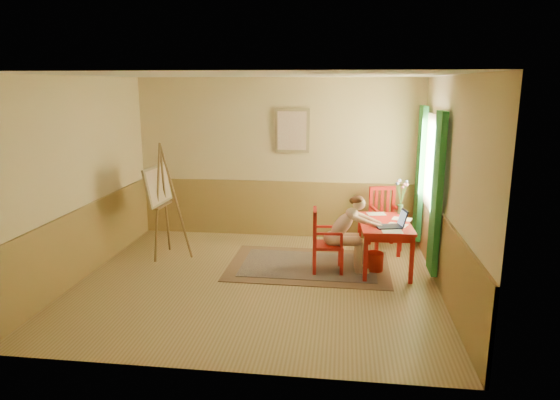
# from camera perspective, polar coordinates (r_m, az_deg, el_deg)

# --- Properties ---
(room) EXTENTS (5.04, 4.54, 2.84)m
(room) POSITION_cam_1_polar(r_m,az_deg,el_deg) (6.68, -2.72, 1.93)
(room) COLOR tan
(room) RESTS_ON ground
(wainscot) EXTENTS (5.00, 4.50, 1.00)m
(wainscot) POSITION_cam_1_polar(r_m,az_deg,el_deg) (7.66, -1.63, -3.54)
(wainscot) COLOR #9E7F41
(wainscot) RESTS_ON room
(window) EXTENTS (0.12, 2.01, 2.20)m
(window) POSITION_cam_1_polar(r_m,az_deg,el_deg) (7.78, 16.60, 2.57)
(window) COLOR white
(window) RESTS_ON room
(wall_portrait) EXTENTS (0.60, 0.05, 0.76)m
(wall_portrait) POSITION_cam_1_polar(r_m,az_deg,el_deg) (8.74, 1.38, 7.89)
(wall_portrait) COLOR #948055
(wall_portrait) RESTS_ON room
(rug) EXTENTS (2.42, 1.63, 0.02)m
(rug) POSITION_cam_1_polar(r_m,az_deg,el_deg) (7.66, 3.27, -7.43)
(rug) COLOR #8C7251
(rug) RESTS_ON room
(table) EXTENTS (0.78, 1.23, 0.72)m
(table) POSITION_cam_1_polar(r_m,az_deg,el_deg) (7.51, 11.79, -3.12)
(table) COLOR red
(table) RESTS_ON room
(chair_left) EXTENTS (0.46, 0.44, 0.94)m
(chair_left) POSITION_cam_1_polar(r_m,az_deg,el_deg) (7.32, 5.09, -4.63)
(chair_left) COLOR red
(chair_left) RESTS_ON room
(chair_back) EXTENTS (0.54, 0.56, 1.01)m
(chair_back) POSITION_cam_1_polar(r_m,az_deg,el_deg) (8.55, 11.77, -2.00)
(chair_back) COLOR red
(chair_back) RESTS_ON room
(figure) EXTENTS (0.86, 0.39, 1.15)m
(figure) POSITION_cam_1_polar(r_m,az_deg,el_deg) (7.30, 7.66, -3.42)
(figure) COLOR beige
(figure) RESTS_ON room
(laptop) EXTENTS (0.46, 0.33, 0.25)m
(laptop) POSITION_cam_1_polar(r_m,az_deg,el_deg) (7.23, 12.74, -2.64)
(laptop) COLOR #1E2338
(laptop) RESTS_ON table
(papers) EXTENTS (0.68, 1.16, 0.00)m
(papers) POSITION_cam_1_polar(r_m,az_deg,el_deg) (7.50, 12.58, -2.45)
(papers) COLOR white
(papers) RESTS_ON table
(vase) EXTENTS (0.23, 0.27, 0.54)m
(vase) POSITION_cam_1_polar(r_m,az_deg,el_deg) (7.97, 13.59, 0.22)
(vase) COLOR #3F724C
(vase) RESTS_ON table
(wastebasket) EXTENTS (0.30, 0.30, 0.28)m
(wastebasket) POSITION_cam_1_polar(r_m,az_deg,el_deg) (7.54, 10.66, -6.92)
(wastebasket) COLOR red
(wastebasket) RESTS_ON room
(easel) EXTENTS (0.62, 0.81, 1.82)m
(easel) POSITION_cam_1_polar(r_m,az_deg,el_deg) (8.03, -13.48, 1.12)
(easel) COLOR olive
(easel) RESTS_ON room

